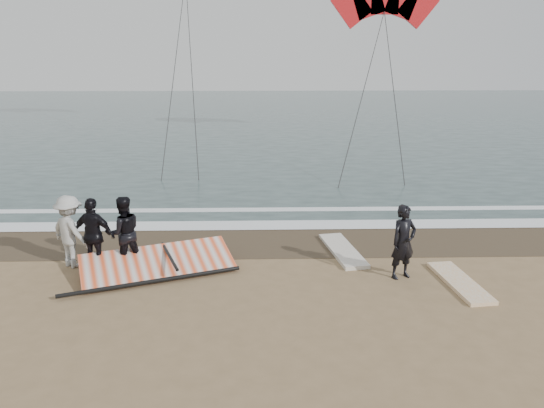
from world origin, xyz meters
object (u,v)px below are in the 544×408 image
at_px(board_cream, 343,250).
at_px(sail_rig, 157,263).
at_px(man_main, 403,242).
at_px(board_white, 460,282).

distance_m(board_cream, sail_rig, 5.13).
relative_size(man_main, board_white, 0.80).
bearing_deg(sail_rig, board_cream, 12.74).
bearing_deg(man_main, board_cream, 102.47).
bearing_deg(board_cream, board_white, -49.55).
distance_m(board_white, board_cream, 3.33).
xyz_separation_m(man_main, board_white, (1.33, -0.44, -0.89)).
bearing_deg(sail_rig, board_white, -7.68).
height_order(board_cream, sail_rig, sail_rig).
relative_size(man_main, sail_rig, 0.45).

